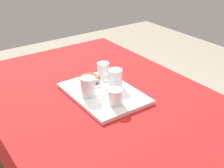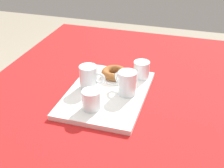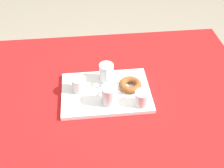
# 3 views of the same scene
# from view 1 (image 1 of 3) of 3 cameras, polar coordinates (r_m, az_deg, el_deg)

# --- Properties ---
(dining_table) EXTENTS (1.48, 1.06, 0.76)m
(dining_table) POSITION_cam_1_polar(r_m,az_deg,el_deg) (1.60, -2.79, -4.37)
(dining_table) COLOR red
(dining_table) RESTS_ON ground
(serving_tray) EXTENTS (0.45, 0.31, 0.02)m
(serving_tray) POSITION_cam_1_polar(r_m,az_deg,el_deg) (1.54, -1.65, -1.80)
(serving_tray) COLOR white
(serving_tray) RESTS_ON dining_table
(tea_mug_left) EXTENTS (0.08, 0.10, 0.10)m
(tea_mug_left) POSITION_cam_1_polar(r_m,az_deg,el_deg) (1.56, 0.58, 1.01)
(tea_mug_left) COLOR white
(tea_mug_left) RESTS_ON serving_tray
(tea_mug_right) EXTENTS (0.07, 0.11, 0.10)m
(tea_mug_right) POSITION_cam_1_polar(r_m,az_deg,el_deg) (1.48, -4.55, -0.61)
(tea_mug_right) COLOR white
(tea_mug_right) RESTS_ON serving_tray
(water_glass_near) EXTENTS (0.07, 0.07, 0.08)m
(water_glass_near) POSITION_cam_1_polar(r_m,az_deg,el_deg) (1.41, 0.73, -2.56)
(water_glass_near) COLOR white
(water_glass_near) RESTS_ON serving_tray
(water_glass_far) EXTENTS (0.07, 0.07, 0.08)m
(water_glass_far) POSITION_cam_1_polar(r_m,az_deg,el_deg) (1.69, -1.69, 2.79)
(water_glass_far) COLOR white
(water_glass_far) RESTS_ON serving_tray
(donut_plate_left) EXTENTS (0.12, 0.12, 0.01)m
(donut_plate_left) POSITION_cam_1_polar(r_m,az_deg,el_deg) (1.62, -4.26, 0.32)
(donut_plate_left) COLOR white
(donut_plate_left) RESTS_ON serving_tray
(sugar_donut_left) EXTENTS (0.12, 0.12, 0.03)m
(sugar_donut_left) POSITION_cam_1_polar(r_m,az_deg,el_deg) (1.61, -4.28, 0.98)
(sugar_donut_left) COLOR brown
(sugar_donut_left) RESTS_ON donut_plate_left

